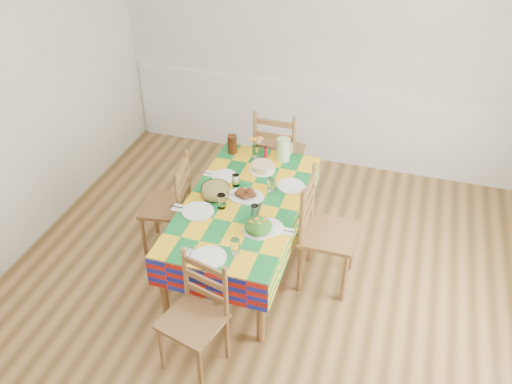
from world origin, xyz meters
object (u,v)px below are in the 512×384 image
dining_table (244,208)px  meat_platter (245,194)px  chair_near (196,317)px  chair_far (278,154)px  chair_left (170,206)px  chair_right (323,233)px  green_pitcher (283,149)px  tea_pitcher (232,144)px

dining_table → meat_platter: (-0.00, 0.06, 0.10)m
chair_near → chair_far: chair_far is taller
chair_left → chair_right: size_ratio=0.92×
green_pitcher → chair_far: bearing=111.9°
meat_platter → chair_left: size_ratio=0.33×
chair_far → chair_left: (-0.70, -1.09, -0.03)m
tea_pitcher → chair_left: 0.84m
dining_table → chair_near: bearing=-89.4°
tea_pitcher → chair_near: (0.36, -1.82, -0.33)m
dining_table → tea_pitcher: tea_pitcher is taller
meat_platter → tea_pitcher: size_ratio=1.74×
tea_pitcher → chair_near: chair_near is taller
chair_far → meat_platter: bearing=91.1°
chair_near → chair_far: bearing=105.0°
green_pitcher → chair_near: bearing=-94.1°
chair_right → chair_near: bearing=148.5°
dining_table → green_pitcher: green_pitcher is taller
meat_platter → green_pitcher: size_ratio=1.48×
meat_platter → chair_right: size_ratio=0.31×
green_pitcher → tea_pitcher: bearing=-177.1°
meat_platter → chair_near: size_ratio=0.35×
green_pitcher → chair_far: chair_far is taller
chair_near → dining_table: bearing=105.2°
chair_left → dining_table: bearing=79.5°
dining_table → meat_platter: bearing=93.8°
green_pitcher → chair_right: size_ratio=0.21×
meat_platter → chair_left: chair_left is taller
meat_platter → chair_far: bearing=89.8°
meat_platter → chair_near: chair_near is taller
meat_platter → tea_pitcher: (-0.35, 0.65, 0.07)m
green_pitcher → chair_near: (-0.13, -1.85, -0.34)m
meat_platter → chair_near: bearing=-89.3°
green_pitcher → chair_left: bearing=-139.0°
chair_near → chair_far: 2.21m
dining_table → meat_platter: 0.12m
green_pitcher → chair_left: size_ratio=0.22×
tea_pitcher → chair_left: bearing=-116.2°
chair_near → chair_left: (-0.71, 1.12, 0.02)m
green_pitcher → chair_near: size_ratio=0.24×
chair_far → chair_left: size_ratio=1.07×
meat_platter → chair_right: bearing=-5.1°
dining_table → chair_left: size_ratio=1.83×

